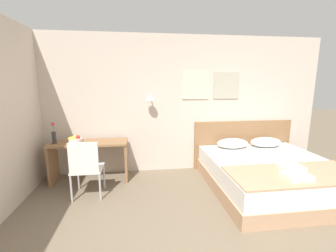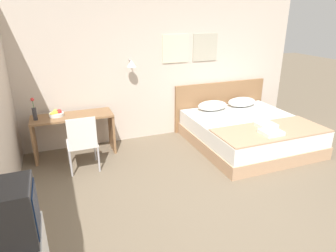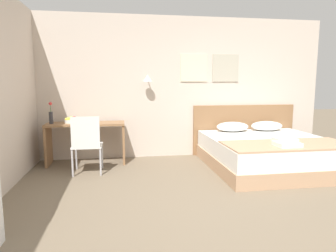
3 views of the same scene
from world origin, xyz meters
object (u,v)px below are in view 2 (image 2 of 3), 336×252
(folded_towel_near_foot, at_px, (266,125))
(desk, at_px, (73,127))
(pillow_left, at_px, (212,105))
(fruit_bowl, at_px, (56,114))
(folded_towel_mid_bed, at_px, (271,132))
(headboard, at_px, (220,105))
(television, at_px, (8,214))
(desk_chair, at_px, (82,140))
(bed, at_px, (248,133))
(pillow_right, at_px, (242,102))
(flower_vase, at_px, (34,112))
(throw_blanket, at_px, (271,130))

(folded_towel_near_foot, distance_m, desk, 3.28)
(pillow_left, height_order, desk, desk)
(folded_towel_near_foot, bearing_deg, fruit_bowl, 159.25)
(folded_towel_mid_bed, bearing_deg, desk, 153.04)
(headboard, bearing_deg, television, -139.15)
(folded_towel_mid_bed, height_order, desk, desk)
(folded_towel_near_foot, relative_size, desk_chair, 0.33)
(pillow_left, bearing_deg, folded_towel_near_foot, -73.58)
(bed, height_order, pillow_right, pillow_right)
(pillow_left, bearing_deg, television, -138.94)
(desk_chair, distance_m, fruit_bowl, 0.81)
(pillow_right, relative_size, fruit_bowl, 2.60)
(folded_towel_mid_bed, xyz_separation_m, television, (-3.57, -1.41, 0.41))
(headboard, bearing_deg, fruit_bowl, -175.58)
(folded_towel_near_foot, xyz_separation_m, folded_towel_mid_bed, (-0.13, -0.29, 0.00))
(pillow_right, xyz_separation_m, television, (-4.04, -2.92, 0.37))
(bed, xyz_separation_m, pillow_right, (0.35, 0.77, 0.34))
(flower_vase, bearing_deg, desk_chair, -44.52)
(television, bearing_deg, folded_towel_mid_bed, 21.47)
(fruit_bowl, bearing_deg, headboard, 4.42)
(flower_vase, bearing_deg, desk, 3.28)
(flower_vase, bearing_deg, pillow_left, 0.99)
(throw_blanket, height_order, folded_towel_mid_bed, folded_towel_mid_bed)
(pillow_left, relative_size, folded_towel_mid_bed, 1.90)
(folded_towel_near_foot, distance_m, television, 4.10)
(bed, xyz_separation_m, headboard, (0.00, 1.05, 0.24))
(pillow_right, height_order, television, television)
(pillow_right, height_order, flower_vase, flower_vase)
(throw_blanket, height_order, flower_vase, flower_vase)
(desk, xyz_separation_m, flower_vase, (-0.56, -0.03, 0.35))
(throw_blanket, distance_m, desk_chair, 3.04)
(pillow_right, xyz_separation_m, fruit_bowl, (-3.63, 0.03, 0.18))
(headboard, distance_m, desk_chair, 3.12)
(desk_chair, bearing_deg, throw_blanket, -12.95)
(folded_towel_mid_bed, distance_m, fruit_bowl, 3.52)
(folded_towel_near_foot, bearing_deg, headboard, 90.52)
(throw_blanket, bearing_deg, pillow_right, 75.76)
(bed, bearing_deg, pillow_right, 65.84)
(folded_towel_mid_bed, xyz_separation_m, flower_vase, (-3.49, 1.45, 0.31))
(television, bearing_deg, desk_chair, 71.93)
(bed, xyz_separation_m, desk, (-3.04, 0.75, 0.27))
(headboard, bearing_deg, desk, -174.31)
(headboard, bearing_deg, folded_towel_near_foot, -89.48)
(folded_towel_mid_bed, relative_size, desk, 0.24)
(pillow_left, height_order, television, television)
(desk_chair, bearing_deg, folded_towel_mid_bed, -16.17)
(headboard, xyz_separation_m, pillow_left, (-0.35, -0.28, 0.10))
(bed, relative_size, folded_towel_near_foot, 6.74)
(bed, bearing_deg, pillow_left, 114.16)
(folded_towel_near_foot, height_order, fruit_bowl, fruit_bowl)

